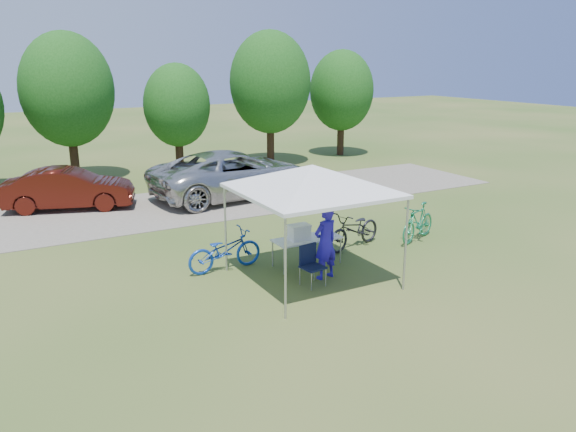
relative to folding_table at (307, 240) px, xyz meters
The scene contains 14 objects.
ground 1.19m from the folding_table, 114.65° to the right, with size 100.00×100.00×0.00m, color #2D5119.
gravel_strip 7.14m from the folding_table, 93.34° to the left, with size 24.00×5.00×0.02m, color gray.
canopy 2.23m from the folding_table, 114.65° to the right, with size 4.53×4.53×3.00m.
treeline 13.47m from the folding_table, 93.09° to the left, with size 24.89×4.28×6.30m.
folding_table is the anchor object (origin of this frame).
folding_chair 1.25m from the folding_table, 116.93° to the right, with size 0.54×0.55×0.93m.
cooler 0.32m from the folding_table, behind, with size 0.52×0.35×0.38m.
ice_cream_cup 0.45m from the folding_table, ahead, with size 0.08×0.08×0.06m, color yellow.
cyclist 0.98m from the folding_table, 94.17° to the right, with size 0.64×0.42×1.76m, color #2417BC.
bike_blue 2.04m from the folding_table, 161.05° to the left, with size 0.67×1.91×1.00m, color #133EAB.
bike_green 3.77m from the folding_table, ahead, with size 0.50×1.77×1.06m, color #1B7A4E.
bike_dark 1.89m from the folding_table, 15.65° to the left, with size 0.68×1.96×1.03m, color black.
minivan 7.54m from the folding_table, 80.23° to the left, with size 2.87×6.22×1.73m, color beige.
sedan 9.59m from the folding_table, 117.02° to the left, with size 1.48×4.25×1.40m, color #43120B.
Camera 1 is at (-6.37, -10.46, 4.99)m, focal length 35.00 mm.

